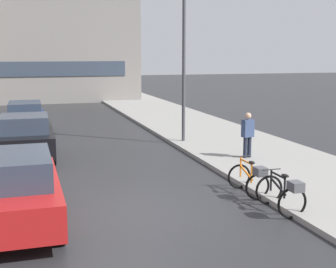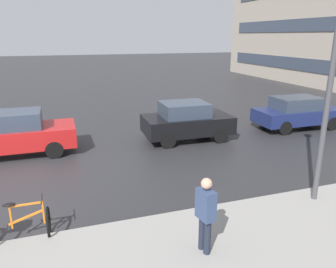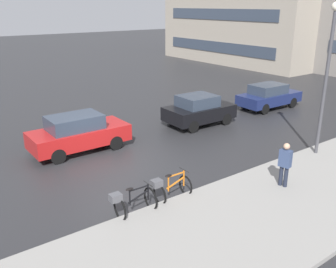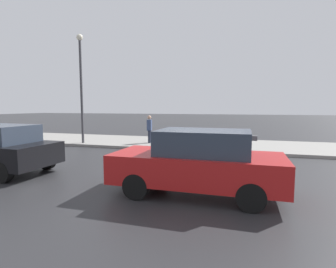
% 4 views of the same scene
% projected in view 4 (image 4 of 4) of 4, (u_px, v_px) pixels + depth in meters
% --- Properties ---
extents(ground_plane, '(140.00, 140.00, 0.00)m').
position_uv_depth(ground_plane, '(205.00, 171.00, 9.13)').
color(ground_plane, '#28282B').
extents(sidewalk_kerb, '(4.80, 60.00, 0.14)m').
position_uv_depth(sidewalk_kerb, '(71.00, 139.00, 17.68)').
color(sidewalk_kerb, gray).
rests_on(sidewalk_kerb, ground).
extents(bicycle_nearest, '(0.77, 1.43, 0.97)m').
position_uv_depth(bicycle_nearest, '(241.00, 144.00, 12.17)').
color(bicycle_nearest, black).
rests_on(bicycle_nearest, ground).
extents(bicycle_second, '(0.70, 1.40, 0.96)m').
position_uv_depth(bicycle_second, '(209.00, 143.00, 12.51)').
color(bicycle_second, black).
rests_on(bicycle_second, ground).
extents(car_red, '(1.86, 4.29, 1.65)m').
position_uv_depth(car_red, '(198.00, 162.00, 6.65)').
color(car_red, '#AD1919').
rests_on(car_red, ground).
extents(car_black, '(2.03, 3.75, 1.62)m').
position_uv_depth(car_black, '(0.00, 149.00, 8.80)').
color(car_black, black).
rests_on(car_black, ground).
extents(pedestrian, '(0.44, 0.31, 1.73)m').
position_uv_depth(pedestrian, '(149.00, 128.00, 15.17)').
color(pedestrian, '#1E2333').
rests_on(pedestrian, ground).
extents(streetlamp, '(0.35, 0.35, 6.28)m').
position_uv_depth(streetlamp, '(81.00, 79.00, 14.88)').
color(streetlamp, '#424247').
rests_on(streetlamp, ground).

